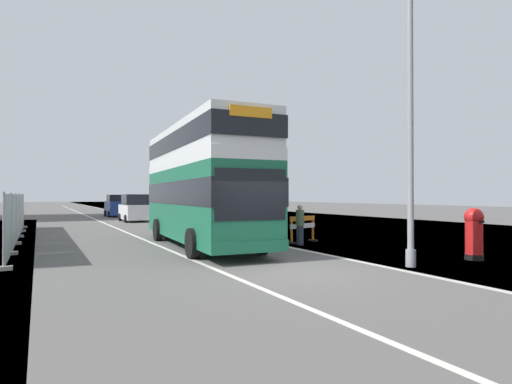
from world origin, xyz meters
TOP-DOWN VIEW (x-y plane):
  - ground at (0.63, 0.15)m, footprint 140.00×280.00m
  - double_decker_bus at (0.11, 6.59)m, footprint 3.21×10.46m
  - lamppost_foreground at (3.75, -0.91)m, footprint 0.29×0.70m
  - red_pillar_postbox at (6.60, -0.92)m, footprint 0.59×0.59m
  - roadworks_barrier at (4.48, 5.73)m, footprint 1.65×0.87m
  - construction_site_fence at (-6.65, 12.34)m, footprint 0.44×17.20m
  - car_oncoming_near at (1.05, 24.49)m, footprint 2.07×4.13m
  - car_receding_mid at (1.05, 33.04)m, footprint 2.05×3.91m
  - pedestrian_at_kerb at (3.88, 5.03)m, footprint 0.34×0.34m

SIDE VIEW (x-z plane):
  - ground at x=0.63m, z-range -0.10..0.00m
  - roadworks_barrier at x=4.48m, z-range 0.15..1.30m
  - pedestrian_at_kerb at x=3.88m, z-range 0.00..1.69m
  - red_pillar_postbox at x=6.60m, z-range 0.08..1.75m
  - car_oncoming_near at x=1.05m, z-range -0.08..2.08m
  - car_receding_mid at x=1.05m, z-range -0.06..2.09m
  - construction_site_fence at x=-6.65m, z-range -0.04..2.12m
  - double_decker_bus at x=0.11m, z-range 0.15..5.00m
  - lamppost_foreground at x=3.75m, z-range -0.23..8.07m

